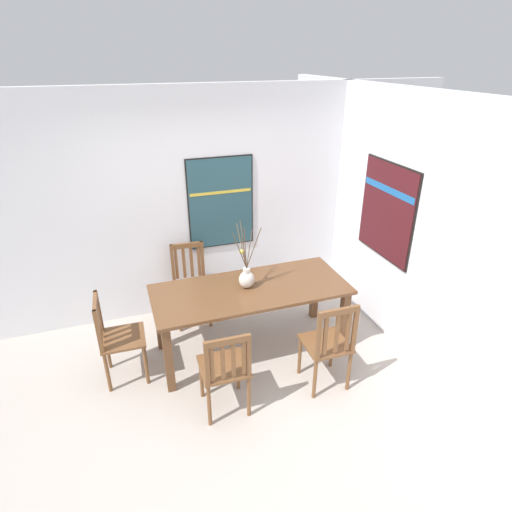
{
  "coord_description": "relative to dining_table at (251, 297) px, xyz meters",
  "views": [
    {
      "loc": [
        -0.97,
        -2.89,
        3.0
      ],
      "look_at": [
        0.31,
        0.79,
        1.1
      ],
      "focal_mm": 29.53,
      "sensor_mm": 36.0,
      "label": 1
    }
  ],
  "objects": [
    {
      "name": "ground_plane",
      "position": [
        -0.23,
        -0.72,
        -0.68
      ],
      "size": [
        6.4,
        6.4,
        0.03
      ],
      "primitive_type": "cube",
      "color": "#B2A89E"
    },
    {
      "name": "chair_1",
      "position": [
        -1.38,
        0.0,
        -0.17
      ],
      "size": [
        0.43,
        0.43,
        0.93
      ],
      "color": "brown",
      "rests_on": "ground_plane"
    },
    {
      "name": "chair_3",
      "position": [
        -0.5,
        -0.78,
        -0.18
      ],
      "size": [
        0.43,
        0.43,
        0.91
      ],
      "color": "brown",
      "rests_on": "ground_plane"
    },
    {
      "name": "chair_2",
      "position": [
        -0.49,
        0.81,
        -0.16
      ],
      "size": [
        0.44,
        0.44,
        0.96
      ],
      "color": "brown",
      "rests_on": "ground_plane"
    },
    {
      "name": "chair_0",
      "position": [
        0.51,
        -0.79,
        -0.17
      ],
      "size": [
        0.43,
        0.43,
        0.98
      ],
      "color": "brown",
      "rests_on": "ground_plane"
    },
    {
      "name": "wall_back",
      "position": [
        -0.23,
        1.14,
        0.68
      ],
      "size": [
        6.4,
        0.12,
        2.7
      ],
      "primitive_type": "cube",
      "color": "silver",
      "rests_on": "ground_plane"
    },
    {
      "name": "centerpiece_vase",
      "position": [
        -0.04,
        0.03,
        0.24
      ],
      "size": [
        0.32,
        0.28,
        0.7
      ],
      "color": "silver",
      "rests_on": "dining_table"
    },
    {
      "name": "dining_table",
      "position": [
        0.0,
        0.0,
        0.0
      ],
      "size": [
        2.04,
        0.86,
        0.78
      ],
      "color": "brown",
      "rests_on": "ground_plane"
    },
    {
      "name": "painting_on_side_wall",
      "position": [
        1.57,
        -0.0,
        0.77
      ],
      "size": [
        0.05,
        0.91,
        1.05
      ],
      "color": "black"
    },
    {
      "name": "painting_on_back_wall",
      "position": [
        -0.01,
        1.08,
        0.7
      ],
      "size": [
        0.8,
        0.05,
        1.11
      ],
      "color": "black"
    },
    {
      "name": "wall_side",
      "position": [
        1.63,
        -0.72,
        0.68
      ],
      "size": [
        0.12,
        6.4,
        2.7
      ],
      "primitive_type": "cube",
      "color": "silver",
      "rests_on": "ground_plane"
    }
  ]
}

